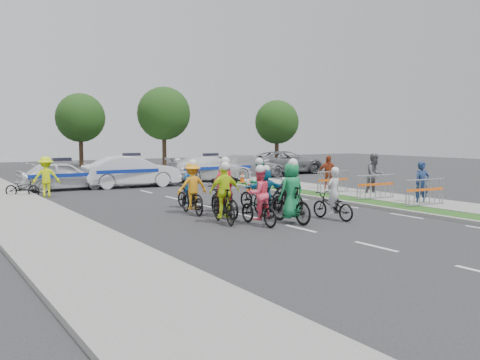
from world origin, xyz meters
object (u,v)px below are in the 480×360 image
rider_12 (190,193)px  barrier_2 (333,183)px  police_car_2 (211,168)px  tree_4 (80,118)px  rider_0 (333,202)px  rider_2 (259,203)px  rider_1 (291,198)px  rider_10 (192,193)px  rider_9 (221,194)px  spectator_1 (375,175)px  marshal_hiviz (46,177)px  spectator_2 (328,173)px  rider_6 (224,198)px  rider_7 (288,192)px  rider_11 (224,188)px  civilian_suv (286,162)px  rider_8 (258,191)px  rider_4 (286,194)px  cone_0 (250,186)px  rider_3 (224,200)px  barrier_1 (376,188)px  tree_1 (164,114)px  barrier_0 (425,194)px  police_car_0 (62,175)px  civilian_sedan (248,166)px  cone_1 (242,178)px  tree_2 (277,122)px  parked_bike (22,188)px

rider_12 → barrier_2: 7.54m
police_car_2 → tree_4: 18.88m
rider_0 → rider_2: (-2.66, 0.41, 0.12)m
rider_1 → rider_10: (-1.78, 3.37, -0.05)m
rider_9 → spectator_1: 8.58m
marshal_hiviz → spectator_2: bearing=170.0°
rider_6 → marshal_hiviz: bearing=-64.0°
rider_2 → rider_7: size_ratio=1.08×
rider_11 → barrier_2: 6.30m
rider_2 → civilian_suv: size_ratio=0.33×
rider_8 → rider_4: bearing=98.5°
rider_7 → rider_11: size_ratio=0.98×
tree_4 → cone_0: bearing=-87.6°
rider_3 → barrier_1: rider_3 is taller
rider_0 → tree_1: size_ratio=0.26×
spectator_1 → rider_10: bearing=-170.9°
marshal_hiviz → barrier_1: bearing=153.2°
rider_10 → barrier_0: (8.09, -3.40, -0.18)m
rider_3 → marshal_hiviz: bearing=-63.6°
rider_1 → rider_6: (-1.22, 2.09, -0.12)m
rider_11 → police_car_0: bearing=-61.0°
civilian_sedan → spectator_1: bearing=175.3°
police_car_0 → rider_0: bearing=-161.4°
rider_10 → rider_2: bearing=107.4°
rider_7 → spectator_2: 7.12m
rider_12 → barrier_1: rider_12 is taller
rider_7 → barrier_0: bearing=147.2°
civilian_suv → rider_6: bearing=143.0°
rider_3 → rider_6: rider_6 is taller
cone_0 → cone_1: (2.02, 3.89, 0.00)m
rider_3 → spectator_2: bearing=-139.2°
civilian_suv → tree_2: (4.95, 7.91, 3.04)m
rider_11 → cone_1: bearing=-118.1°
rider_11 → tree_4: bearing=-86.7°
rider_2 → rider_8: size_ratio=0.94×
rider_1 → marshal_hiviz: size_ratio=1.14×
rider_12 → tree_2: bearing=-138.1°
barrier_0 → parked_bike: bearing=135.7°
rider_2 → rider_8: bearing=-124.7°
rider_6 → rider_7: rider_6 is taller
rider_3 → rider_11: bearing=-110.9°
rider_4 → rider_1: bearing=63.5°
police_car_0 → tree_4: size_ratio=0.68×
rider_1 → barrier_1: 6.79m
rider_3 → rider_7: rider_3 is taller
rider_10 → parked_bike: 9.48m
rider_1 → rider_12: 4.83m
rider_10 → parked_bike: (-4.11, 8.53, -0.32)m
rider_7 → rider_12: bearing=-45.8°
barrier_1 → cone_0: bearing=115.8°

